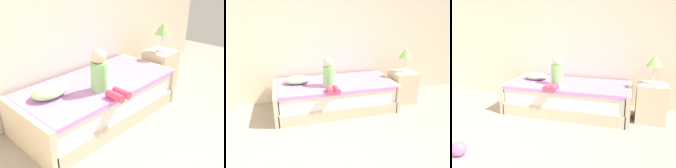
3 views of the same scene
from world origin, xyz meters
The scene contains 6 objects.
wall_rear centered at (0.00, 2.60, 1.45)m, with size 7.20×0.10×2.90m, color beige.
bed centered at (0.33, 2.00, 0.25)m, with size 2.11×1.00×0.50m.
nightstand centered at (1.68, 1.96, 0.30)m, with size 0.44×0.44×0.60m, color beige.
table_lamp centered at (1.68, 1.96, 0.94)m, with size 0.24×0.24×0.45m.
child_figure centered at (0.19, 1.77, 0.70)m, with size 0.20×0.51×0.50m.
pillow centered at (-0.30, 2.10, 0.56)m, with size 0.44×0.30×0.13m, color #99CC8C.
Camera 2 is at (-0.54, -1.52, 1.75)m, focal length 34.59 mm.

